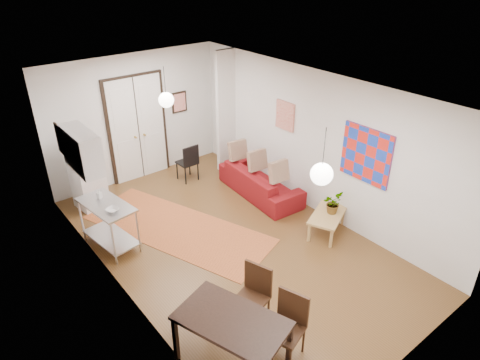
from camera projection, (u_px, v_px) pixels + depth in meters
floor at (230, 242)px, 7.99m from camera, size 7.00×7.00×0.00m
ceiling at (228, 90)px, 6.62m from camera, size 4.20×7.00×0.02m
wall_back at (136, 118)px, 9.71m from camera, size 4.20×0.02×2.90m
wall_front at (414, 283)px, 4.90m from camera, size 4.20×0.02×2.90m
wall_left at (113, 215)px, 6.15m from camera, size 0.02×7.00×2.90m
wall_right at (313, 143)px, 8.46m from camera, size 0.02×7.00×2.90m
double_doors at (138, 129)px, 9.80m from camera, size 1.44×0.06×2.50m
stub_partition at (226, 112)px, 10.08m from camera, size 0.50×0.10×2.90m
wall_cabinet at (82, 150)px, 7.07m from camera, size 0.35×1.00×0.70m
painting_popart at (366, 155)px, 7.49m from camera, size 0.05×1.00×1.00m
painting_abstract at (285, 116)px, 8.83m from camera, size 0.05×0.50×0.60m
poster_back at (179, 102)px, 10.25m from camera, size 0.40×0.03×0.50m
print_left at (62, 140)px, 7.31m from camera, size 0.03×0.44×0.54m
pendant_back at (166, 100)px, 8.30m from camera, size 0.30×0.30×0.80m
pendant_front at (322, 174)px, 5.55m from camera, size 0.30×0.30×0.80m
kilim_rug at (177, 228)px, 8.38m from camera, size 2.64×4.06×0.01m
sofa at (260, 182)px, 9.43m from camera, size 2.20×1.01×0.63m
coffee_table at (328, 216)px, 8.10m from camera, size 1.08×0.87×0.42m
potted_plant at (333, 203)px, 8.03m from camera, size 0.44×0.47×0.41m
kitchen_counter at (108, 219)px, 7.65m from camera, size 0.73×1.23×0.89m
bowl at (113, 210)px, 7.28m from camera, size 0.27×0.27×0.05m
soap_bottle at (99, 194)px, 7.63m from camera, size 0.11×0.11×0.18m
fridge at (87, 173)px, 8.78m from camera, size 0.62×0.62×1.57m
dining_table at (232, 324)px, 5.35m from camera, size 1.20×1.58×0.77m
dining_chair_near at (246, 292)px, 6.05m from camera, size 0.57×0.70×0.96m
dining_chair_far at (280, 321)px, 5.57m from camera, size 0.57×0.70×0.96m
black_side_chair at (185, 158)px, 10.00m from camera, size 0.42×0.42×0.91m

